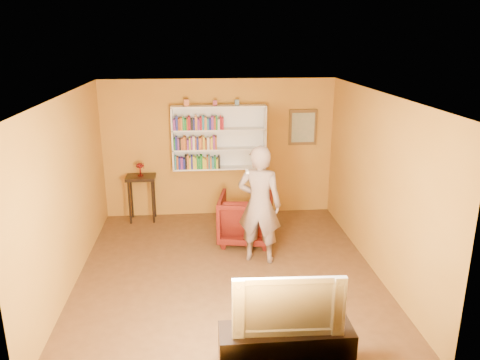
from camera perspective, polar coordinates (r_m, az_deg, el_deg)
name	(u,v)px	position (r m, az deg, el deg)	size (l,w,h in m)	color
room_shell	(227,210)	(6.91, -1.58, -3.66)	(5.30, 5.80, 2.88)	#4B2F18
bookshelf	(219,137)	(9.06, -2.58, 5.22)	(1.80, 0.29, 1.23)	white
books_row_lower	(197,162)	(9.05, -5.23, 2.15)	(0.87, 0.19, 0.27)	teal
books_row_middle	(196,143)	(8.96, -5.39, 4.49)	(0.81, 0.19, 0.26)	#197429
books_row_upper	(199,123)	(8.89, -5.05, 6.89)	(0.94, 0.19, 0.27)	#762B83
ornament_left	(186,103)	(8.88, -6.55, 9.35)	(0.09, 0.09, 0.13)	#C96539
ornament_centre	(215,103)	(8.88, -3.08, 9.37)	(0.07, 0.07, 0.10)	#8C2E42
ornament_right	(237,102)	(8.91, -0.38, 9.43)	(0.08, 0.08, 0.11)	slate
framed_painting	(303,127)	(9.30, 7.67, 6.38)	(0.55, 0.05, 0.70)	#503416
console_table	(141,184)	(9.18, -11.96, -0.45)	(0.55, 0.42, 0.90)	black
ruby_lustre	(140,167)	(9.09, -12.09, 1.59)	(0.16, 0.15, 0.26)	maroon
armchair	(246,218)	(8.18, 0.71, -4.68)	(0.91, 0.94, 0.85)	#400604
person	(259,205)	(7.31, 2.39, -3.01)	(0.69, 0.45, 1.90)	#705C52
game_remote	(247,171)	(6.85, 0.88, 1.04)	(0.04, 0.15, 0.04)	white
tv_cabinet	(286,349)	(5.36, 5.58, -19.84)	(1.43, 0.43, 0.51)	black
television	(287,301)	(5.03, 5.78, -14.49)	(1.16, 0.15, 0.67)	black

